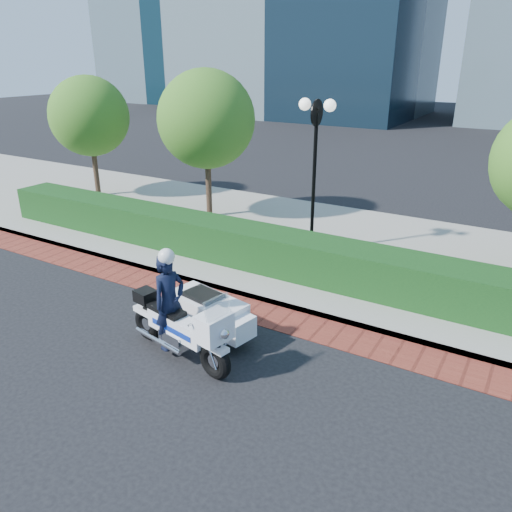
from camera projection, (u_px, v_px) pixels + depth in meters
The scene contains 8 objects.
ground at pixel (165, 325), 10.70m from camera, with size 120.00×120.00×0.00m, color black.
brick_strip at pixel (207, 298), 11.90m from camera, with size 60.00×1.00×0.01m, color maroon.
sidewalk at pixel (292, 240), 15.45m from camera, with size 60.00×8.00×0.15m, color gray.
hedge_main at pixel (252, 246), 13.33m from camera, with size 18.00×1.20×1.00m, color black.
lamppost at pixel (315, 153), 13.26m from camera, with size 1.02×0.70×4.21m.
tree_a at pixel (89, 116), 18.95m from camera, with size 3.00×3.00×4.58m.
tree_b at pixel (206, 120), 16.26m from camera, with size 3.20×3.20×4.89m.
police_motorcycle at pixel (190, 314), 9.63m from camera, with size 2.67×2.15×2.17m.
Camera 1 is at (6.47, -7.05, 5.38)m, focal length 35.00 mm.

